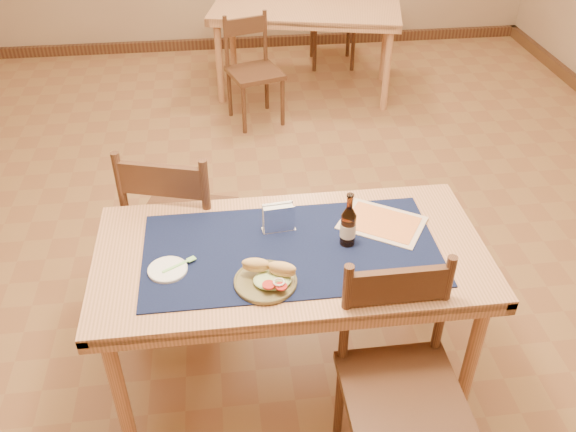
{
  "coord_description": "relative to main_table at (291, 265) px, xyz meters",
  "views": [
    {
      "loc": [
        -0.25,
        -2.71,
        2.33
      ],
      "look_at": [
        0.0,
        -0.7,
        0.85
      ],
      "focal_mm": 38.0,
      "sensor_mm": 36.0,
      "label": 1
    }
  ],
  "objects": [
    {
      "name": "chair_main_near",
      "position": [
        0.35,
        -0.5,
        -0.18
      ],
      "size": [
        0.44,
        0.44,
        0.94
      ],
      "color": "#4C301B",
      "rests_on": "ground"
    },
    {
      "name": "room",
      "position": [
        0.0,
        0.8,
        0.73
      ],
      "size": [
        6.04,
        7.04,
        2.84
      ],
      "color": "olive",
      "rests_on": "ground"
    },
    {
      "name": "back_table",
      "position": [
        0.52,
        3.14,
        0.0
      ],
      "size": [
        1.69,
        1.11,
        0.75
      ],
      "color": "tan",
      "rests_on": "ground"
    },
    {
      "name": "sandwich_plate",
      "position": [
        -0.11,
        -0.19,
        0.11
      ],
      "size": [
        0.24,
        0.24,
        0.09
      ],
      "color": "brown",
      "rests_on": "placemat"
    },
    {
      "name": "placemat",
      "position": [
        0.0,
        0.0,
        0.09
      ],
      "size": [
        1.2,
        0.6,
        0.01
      ],
      "primitive_type": "cube",
      "color": "#0F1837",
      "rests_on": "main_table"
    },
    {
      "name": "baseboard",
      "position": [
        0.0,
        0.8,
        -0.62
      ],
      "size": [
        6.0,
        7.0,
        0.1
      ],
      "color": "#4C301B",
      "rests_on": "ground"
    },
    {
      "name": "beer_bottle",
      "position": [
        0.23,
        0.01,
        0.18
      ],
      "size": [
        0.06,
        0.06,
        0.24
      ],
      "color": "#42200B",
      "rests_on": "placemat"
    },
    {
      "name": "menu_card",
      "position": [
        0.41,
        0.13,
        0.09
      ],
      "size": [
        0.42,
        0.4,
        0.01
      ],
      "color": "beige",
      "rests_on": "placemat"
    },
    {
      "name": "chair_back_near",
      "position": [
        0.03,
        2.65,
        -0.24
      ],
      "size": [
        0.48,
        0.48,
        0.83
      ],
      "color": "#4C301B",
      "rests_on": "ground"
    },
    {
      "name": "chair_main_far",
      "position": [
        -0.48,
        0.55,
        -0.15
      ],
      "size": [
        0.57,
        0.57,
        1.0
      ],
      "color": "#4C301B",
      "rests_on": "ground"
    },
    {
      "name": "napkin_holder",
      "position": [
        -0.04,
        0.14,
        0.15
      ],
      "size": [
        0.15,
        0.06,
        0.12
      ],
      "color": "white",
      "rests_on": "placemat"
    },
    {
      "name": "fork",
      "position": [
        -0.44,
        -0.05,
        0.1
      ],
      "size": [
        0.13,
        0.09,
        0.0
      ],
      "color": "#8EE37C",
      "rests_on": "side_plate"
    },
    {
      "name": "main_table",
      "position": [
        0.0,
        0.0,
        0.0
      ],
      "size": [
        1.6,
        0.8,
        0.75
      ],
      "color": "tan",
      "rests_on": "ground"
    },
    {
      "name": "side_plate",
      "position": [
        -0.49,
        -0.07,
        0.1
      ],
      "size": [
        0.16,
        0.16,
        0.01
      ],
      "color": "white",
      "rests_on": "placemat"
    },
    {
      "name": "chair_back_far",
      "position": [
        0.87,
        3.69,
        -0.19
      ],
      "size": [
        0.45,
        0.45,
        0.91
      ],
      "color": "#4C301B",
      "rests_on": "ground"
    }
  ]
}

